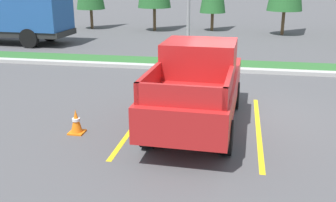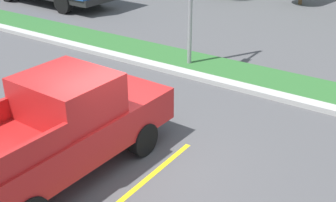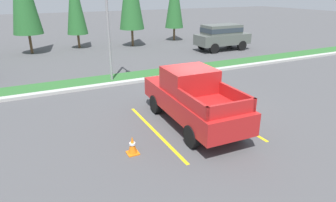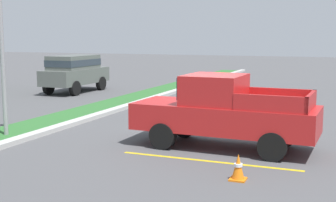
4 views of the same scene
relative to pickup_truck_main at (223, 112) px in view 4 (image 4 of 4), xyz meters
The scene contains 9 objects.
ground_plane 1.63m from the pickup_truck_main, 46.56° to the left, with size 120.00×120.00×0.00m, color #4C4C4F.
parking_line_near 1.87m from the pickup_truck_main, behind, with size 0.12×4.80×0.01m, color yellow.
parking_line_far 1.86m from the pickup_truck_main, ahead, with size 0.12×4.80×0.01m, color yellow.
curb_strip 6.05m from the pickup_truck_main, 81.70° to the left, with size 56.00×0.40×0.15m, color #B2B2AD.
grass_median 7.14m from the pickup_truck_main, 82.99° to the left, with size 56.00×1.80×0.06m, color #2D662D.
pickup_truck_main is the anchor object (origin of this frame).
suv_distant 14.80m from the pickup_truck_main, 49.65° to the left, with size 4.61×1.99×2.10m.
street_light 7.22m from the pickup_truck_main, 99.93° to the left, with size 0.24×1.49×6.19m.
traffic_cone 3.11m from the pickup_truck_main, 158.04° to the right, with size 0.36×0.36×0.60m.
Camera 4 is at (-13.41, -4.29, 3.20)m, focal length 49.00 mm.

